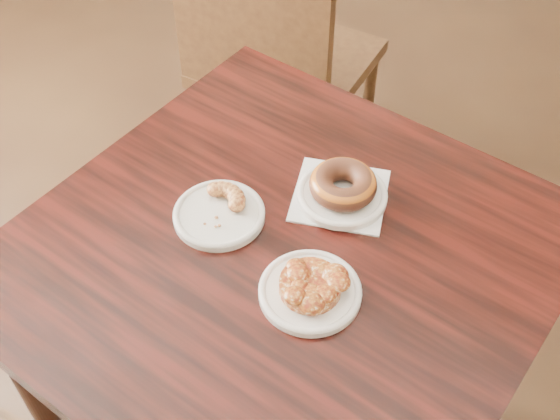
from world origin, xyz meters
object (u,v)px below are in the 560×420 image
at_px(cafe_table, 283,364).
at_px(chair_far, 288,63).
at_px(cruller_fragment, 218,207).
at_px(glazed_donut, 343,184).
at_px(apple_fritter, 310,284).

xyz_separation_m(cafe_table, chair_far, (-0.35, 0.87, 0.08)).
distance_m(chair_far, cruller_fragment, 0.93).
relative_size(cafe_table, glazed_donut, 7.03).
bearing_deg(cruller_fragment, chair_far, 104.35).
xyz_separation_m(chair_far, cruller_fragment, (0.22, -0.85, 0.33)).
relative_size(cafe_table, chair_far, 0.93).
xyz_separation_m(chair_far, apple_fritter, (0.42, -0.94, 0.33)).
distance_m(glazed_donut, cruller_fragment, 0.22).
height_order(cafe_table, glazed_donut, glazed_donut).
height_order(chair_far, glazed_donut, chair_far).
bearing_deg(chair_far, cruller_fragment, 110.16).
xyz_separation_m(glazed_donut, apple_fritter, (0.02, -0.22, -0.01)).
bearing_deg(cafe_table, chair_far, 125.85).
distance_m(chair_far, glazed_donut, 0.89).
bearing_deg(apple_fritter, cruller_fragment, 155.85).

